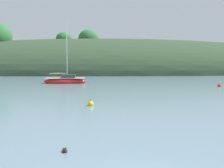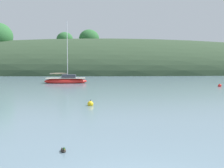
# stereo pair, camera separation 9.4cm
# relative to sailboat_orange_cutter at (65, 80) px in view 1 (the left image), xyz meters

# --- Properties ---
(far_shoreline_hill) EXTENTS (150.00, 36.00, 22.82)m
(far_shoreline_hill) POSITION_rel_sailboat_orange_cutter_xyz_m (6.31, 38.54, -0.29)
(far_shoreline_hill) COLOR #2D422B
(far_shoreline_hill) RESTS_ON ground
(sailboat_orange_cutter) EXTENTS (6.34, 2.28, 9.36)m
(sailboat_orange_cutter) POSITION_rel_sailboat_orange_cutter_xyz_m (0.00, 0.00, 0.00)
(sailboat_orange_cutter) COLOR red
(sailboat_orange_cutter) RESTS_ON ground
(mooring_buoy_outer) EXTENTS (0.44, 0.44, 0.54)m
(mooring_buoy_outer) POSITION_rel_sailboat_orange_cutter_xyz_m (20.41, -7.02, -0.27)
(mooring_buoy_outer) COLOR red
(mooring_buoy_outer) RESTS_ON ground
(mooring_buoy_inner) EXTENTS (0.44, 0.44, 0.54)m
(mooring_buoy_inner) POSITION_rel_sailboat_orange_cutter_xyz_m (4.48, -22.97, -0.27)
(mooring_buoy_inner) COLOR yellow
(mooring_buoy_inner) RESTS_ON ground
(duck_lead) EXTENTS (0.29, 0.42, 0.24)m
(duck_lead) POSITION_rel_sailboat_orange_cutter_xyz_m (3.92, -34.17, -0.34)
(duck_lead) COLOR #2D2823
(duck_lead) RESTS_ON ground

